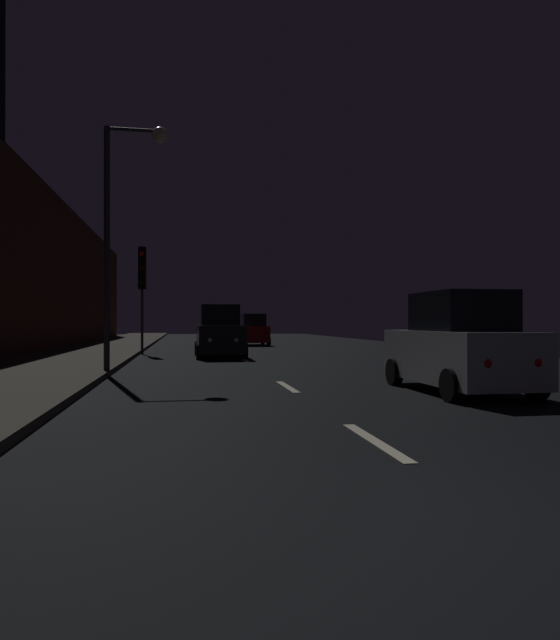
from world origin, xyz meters
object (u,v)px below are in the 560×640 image
object	(u,v)px
car_distant_taillights	(253,331)
traffic_light_far_left	(142,276)
car_parked_right_near	(459,346)
car_approaching_headlights	(220,333)
streetlamp_overhead	(125,208)

from	to	relation	value
car_distant_taillights	traffic_light_far_left	bearing A→B (deg)	146.33
car_distant_taillights	car_parked_right_near	xyz separation A→B (m)	(1.28, -24.36, 0.04)
car_approaching_headlights	streetlamp_overhead	bearing A→B (deg)	-21.64
traffic_light_far_left	car_approaching_headlights	world-z (taller)	traffic_light_far_left
traffic_light_far_left	car_parked_right_near	distance (m)	17.07
car_distant_taillights	car_parked_right_near	bearing A→B (deg)	-176.98
car_distant_taillights	car_parked_right_near	size ratio (longest dim) A/B	0.95
car_approaching_headlights	car_distant_taillights	size ratio (longest dim) A/B	1.10
streetlamp_overhead	car_parked_right_near	bearing A→B (deg)	-34.64
car_parked_right_near	traffic_light_far_left	bearing A→B (deg)	26.05
traffic_light_far_left	car_parked_right_near	xyz separation A→B (m)	(7.41, -15.16, -2.56)
car_distant_taillights	car_parked_right_near	world-z (taller)	car_parked_right_near
streetlamp_overhead	car_approaching_headlights	distance (m)	8.92
traffic_light_far_left	streetlamp_overhead	distance (m)	10.29
streetlamp_overhead	car_parked_right_near	size ratio (longest dim) A/B	1.66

